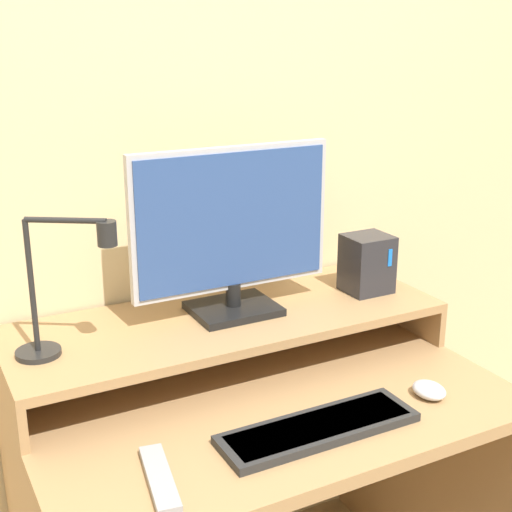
{
  "coord_description": "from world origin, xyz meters",
  "views": [
    {
      "loc": [
        -0.67,
        -0.89,
        1.47
      ],
      "look_at": [
        0.01,
        0.4,
        1.0
      ],
      "focal_mm": 50.0,
      "sensor_mm": 36.0,
      "label": 1
    }
  ],
  "objects_px": {
    "keyboard": "(319,428)",
    "mouse": "(429,390)",
    "desk_lamp": "(60,294)",
    "remote_control": "(160,478)",
    "monitor": "(232,230)",
    "router_dock": "(367,264)"
  },
  "relations": [
    {
      "from": "mouse",
      "to": "keyboard",
      "type": "bearing_deg",
      "value": -178.05
    },
    {
      "from": "router_dock",
      "to": "mouse",
      "type": "relative_size",
      "value": 1.81
    },
    {
      "from": "mouse",
      "to": "router_dock",
      "type": "bearing_deg",
      "value": 77.11
    },
    {
      "from": "monitor",
      "to": "desk_lamp",
      "type": "bearing_deg",
      "value": -172.43
    },
    {
      "from": "keyboard",
      "to": "mouse",
      "type": "xyz_separation_m",
      "value": [
        0.29,
        0.01,
        0.01
      ]
    },
    {
      "from": "keyboard",
      "to": "remote_control",
      "type": "height_order",
      "value": "keyboard"
    },
    {
      "from": "desk_lamp",
      "to": "router_dock",
      "type": "bearing_deg",
      "value": 1.77
    },
    {
      "from": "router_dock",
      "to": "mouse",
      "type": "xyz_separation_m",
      "value": [
        -0.08,
        -0.35,
        -0.18
      ]
    },
    {
      "from": "monitor",
      "to": "router_dock",
      "type": "relative_size",
      "value": 3.31
    },
    {
      "from": "monitor",
      "to": "router_dock",
      "type": "xyz_separation_m",
      "value": [
        0.37,
        -0.03,
        -0.13
      ]
    },
    {
      "from": "desk_lamp",
      "to": "remote_control",
      "type": "height_order",
      "value": "desk_lamp"
    },
    {
      "from": "monitor",
      "to": "mouse",
      "type": "distance_m",
      "value": 0.57
    },
    {
      "from": "desk_lamp",
      "to": "keyboard",
      "type": "height_order",
      "value": "desk_lamp"
    },
    {
      "from": "desk_lamp",
      "to": "remote_control",
      "type": "bearing_deg",
      "value": -77.84
    },
    {
      "from": "monitor",
      "to": "remote_control",
      "type": "xyz_separation_m",
      "value": [
        -0.34,
        -0.4,
        -0.31
      ]
    },
    {
      "from": "desk_lamp",
      "to": "mouse",
      "type": "height_order",
      "value": "desk_lamp"
    },
    {
      "from": "router_dock",
      "to": "mouse",
      "type": "bearing_deg",
      "value": -102.89
    },
    {
      "from": "desk_lamp",
      "to": "keyboard",
      "type": "bearing_deg",
      "value": -39.19
    },
    {
      "from": "monitor",
      "to": "remote_control",
      "type": "relative_size",
      "value": 2.46
    },
    {
      "from": "router_dock",
      "to": "remote_control",
      "type": "distance_m",
      "value": 0.82
    },
    {
      "from": "remote_control",
      "to": "mouse",
      "type": "bearing_deg",
      "value": 1.57
    },
    {
      "from": "router_dock",
      "to": "keyboard",
      "type": "relative_size",
      "value": 0.36
    }
  ]
}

